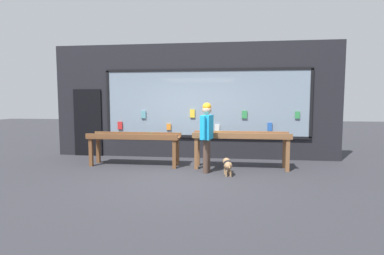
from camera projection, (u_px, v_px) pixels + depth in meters
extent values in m
plane|color=#2D2D33|center=(180.00, 177.00, 6.89)|extent=(40.00, 40.00, 0.00)
cube|color=black|center=(193.00, 101.00, 9.10)|extent=(8.66, 0.20, 3.45)
cube|color=gray|center=(206.00, 103.00, 8.93)|extent=(6.06, 0.03, 1.99)
cube|color=black|center=(206.00, 70.00, 8.84)|extent=(6.14, 0.06, 0.08)
cube|color=black|center=(205.00, 136.00, 9.02)|extent=(6.14, 0.06, 0.08)
cube|color=black|center=(109.00, 103.00, 9.31)|extent=(0.08, 0.06, 1.99)
cube|color=black|center=(311.00, 104.00, 8.55)|extent=(0.08, 0.06, 1.99)
cube|color=red|center=(120.00, 125.00, 9.28)|extent=(0.14, 0.03, 0.24)
cube|color=#5999A5|center=(143.00, 115.00, 9.16)|extent=(0.14, 0.03, 0.22)
cube|color=orange|center=(169.00, 127.00, 9.09)|extent=(0.13, 0.03, 0.19)
cube|color=yellow|center=(192.00, 113.00, 8.97)|extent=(0.15, 0.03, 0.25)
cube|color=silver|center=(217.00, 128.00, 8.91)|extent=(0.14, 0.03, 0.20)
cube|color=#338C4C|center=(244.00, 115.00, 8.78)|extent=(0.15, 0.03, 0.23)
cube|color=#2659B2|center=(270.00, 127.00, 8.72)|extent=(0.13, 0.03, 0.24)
cube|color=#338C4C|center=(297.00, 115.00, 8.59)|extent=(0.13, 0.03, 0.21)
cube|color=black|center=(88.00, 123.00, 9.45)|extent=(0.90, 0.04, 2.10)
cube|color=brown|center=(91.00, 152.00, 7.97)|extent=(0.09, 0.09, 0.74)
cube|color=brown|center=(174.00, 154.00, 7.69)|extent=(0.09, 0.09, 0.74)
cube|color=brown|center=(98.00, 150.00, 8.41)|extent=(0.09, 0.09, 0.74)
cube|color=brown|center=(177.00, 151.00, 8.12)|extent=(0.09, 0.09, 0.74)
cube|color=brown|center=(134.00, 138.00, 8.01)|extent=(2.46, 0.61, 0.04)
cube|color=brown|center=(131.00, 136.00, 7.74)|extent=(2.46, 0.07, 0.12)
cube|color=brown|center=(137.00, 134.00, 8.28)|extent=(2.46, 0.07, 0.12)
cube|color=#5999A5|center=(97.00, 135.00, 8.28)|extent=(0.16, 0.20, 0.02)
cube|color=black|center=(107.00, 135.00, 8.27)|extent=(0.15, 0.23, 0.02)
cube|color=#994CA5|center=(109.00, 137.00, 7.92)|extent=(0.15, 0.23, 0.02)
cube|color=#338C4C|center=(119.00, 137.00, 7.98)|extent=(0.17, 0.25, 0.02)
cube|color=#5999A5|center=(129.00, 137.00, 7.90)|extent=(0.15, 0.24, 0.03)
cube|color=#338C4C|center=(139.00, 137.00, 7.91)|extent=(0.17, 0.22, 0.02)
cube|color=#338C4C|center=(149.00, 136.00, 8.13)|extent=(0.17, 0.23, 0.03)
cube|color=yellow|center=(155.00, 137.00, 7.81)|extent=(0.17, 0.19, 0.03)
cube|color=red|center=(165.00, 137.00, 7.87)|extent=(0.18, 0.22, 0.03)
cube|color=#2659B2|center=(175.00, 137.00, 7.89)|extent=(0.15, 0.21, 0.02)
cube|color=brown|center=(196.00, 153.00, 7.64)|extent=(0.09, 0.09, 0.80)
cube|color=brown|center=(288.00, 155.00, 7.35)|extent=(0.09, 0.09, 0.80)
cube|color=brown|center=(198.00, 151.00, 8.04)|extent=(0.09, 0.09, 0.80)
cube|color=brown|center=(285.00, 153.00, 7.75)|extent=(0.09, 0.09, 0.80)
cube|color=brown|center=(241.00, 137.00, 7.66)|extent=(2.46, 0.58, 0.04)
cube|color=brown|center=(241.00, 136.00, 7.40)|extent=(2.46, 0.07, 0.12)
cube|color=brown|center=(241.00, 133.00, 7.90)|extent=(2.46, 0.07, 0.12)
cube|color=#994CA5|center=(201.00, 135.00, 7.86)|extent=(0.21, 0.26, 0.02)
cube|color=#338C4C|center=(211.00, 135.00, 7.66)|extent=(0.14, 0.22, 0.03)
cube|color=yellow|center=(219.00, 135.00, 7.89)|extent=(0.16, 0.22, 0.02)
cube|color=silver|center=(230.00, 136.00, 7.58)|extent=(0.14, 0.20, 0.03)
cube|color=#994CA5|center=(240.00, 136.00, 7.53)|extent=(0.18, 0.21, 0.03)
cube|color=yellow|center=(253.00, 136.00, 7.57)|extent=(0.18, 0.23, 0.02)
cube|color=#994CA5|center=(262.00, 136.00, 7.59)|extent=(0.17, 0.21, 0.03)
cube|color=silver|center=(276.00, 137.00, 7.43)|extent=(0.17, 0.24, 0.02)
cube|color=#994CA5|center=(284.00, 136.00, 7.54)|extent=(0.18, 0.21, 0.03)
cylinder|color=#4C382D|center=(206.00, 156.00, 7.20)|extent=(0.14, 0.14, 0.82)
cylinder|color=#4C382D|center=(208.00, 155.00, 7.35)|extent=(0.14, 0.14, 0.82)
cube|color=#19A5E0|center=(207.00, 127.00, 7.21)|extent=(0.30, 0.49, 0.58)
cylinder|color=#19A5E0|center=(204.00, 128.00, 6.94)|extent=(0.09, 0.09, 0.55)
cylinder|color=#19A5E0|center=(210.00, 126.00, 7.49)|extent=(0.09, 0.09, 0.55)
sphere|color=tan|center=(207.00, 110.00, 7.18)|extent=(0.22, 0.22, 0.22)
sphere|color=orange|center=(207.00, 107.00, 7.17)|extent=(0.21, 0.21, 0.21)
ellipsoid|color=#99724C|center=(228.00, 165.00, 6.97)|extent=(0.26, 0.40, 0.20)
ellipsoid|color=black|center=(228.00, 165.00, 6.97)|extent=(0.24, 0.25, 0.21)
sphere|color=#99724C|center=(226.00, 161.00, 7.19)|extent=(0.18, 0.18, 0.18)
cylinder|color=#99724C|center=(229.00, 166.00, 6.76)|extent=(0.04, 0.10, 0.12)
cylinder|color=#99724C|center=(229.00, 171.00, 7.10)|extent=(0.04, 0.04, 0.15)
cylinder|color=#99724C|center=(225.00, 171.00, 7.10)|extent=(0.04, 0.04, 0.15)
cylinder|color=#99724C|center=(231.00, 174.00, 6.88)|extent=(0.04, 0.04, 0.15)
cylinder|color=#99724C|center=(226.00, 174.00, 6.88)|extent=(0.04, 0.04, 0.15)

